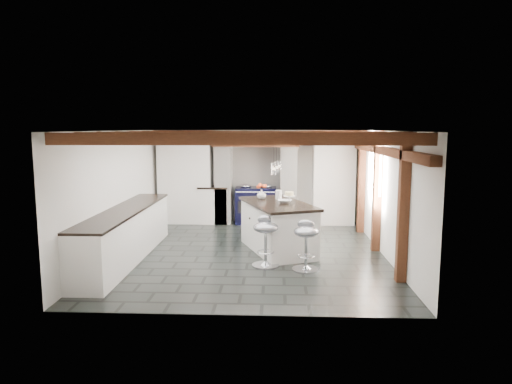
{
  "coord_description": "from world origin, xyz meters",
  "views": [
    {
      "loc": [
        0.49,
        -8.48,
        2.35
      ],
      "look_at": [
        0.1,
        0.4,
        1.1
      ],
      "focal_mm": 32.0,
      "sensor_mm": 36.0,
      "label": 1
    }
  ],
  "objects_px": {
    "range_cooker": "(256,204)",
    "bar_stool_far": "(266,235)",
    "bar_stool_near": "(306,240)",
    "kitchen_island": "(278,226)"
  },
  "relations": [
    {
      "from": "bar_stool_near",
      "to": "kitchen_island",
      "type": "bearing_deg",
      "value": 124.05
    },
    {
      "from": "kitchen_island",
      "to": "bar_stool_far",
      "type": "distance_m",
      "value": 1.04
    },
    {
      "from": "bar_stool_far",
      "to": "kitchen_island",
      "type": "bearing_deg",
      "value": 89.9
    },
    {
      "from": "range_cooker",
      "to": "bar_stool_far",
      "type": "xyz_separation_m",
      "value": [
        0.33,
        -3.59,
        0.08
      ]
    },
    {
      "from": "range_cooker",
      "to": "bar_stool_near",
      "type": "height_order",
      "value": "range_cooker"
    },
    {
      "from": "bar_stool_far",
      "to": "bar_stool_near",
      "type": "bearing_deg",
      "value": -4.93
    },
    {
      "from": "kitchen_island",
      "to": "bar_stool_near",
      "type": "xyz_separation_m",
      "value": [
        0.47,
        -1.21,
        0.04
      ]
    },
    {
      "from": "range_cooker",
      "to": "kitchen_island",
      "type": "relative_size",
      "value": 0.47
    },
    {
      "from": "kitchen_island",
      "to": "bar_stool_near",
      "type": "distance_m",
      "value": 1.3
    },
    {
      "from": "range_cooker",
      "to": "bar_stool_far",
      "type": "distance_m",
      "value": 3.61
    }
  ]
}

